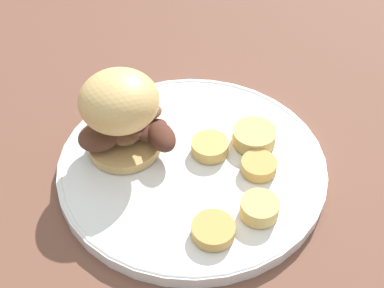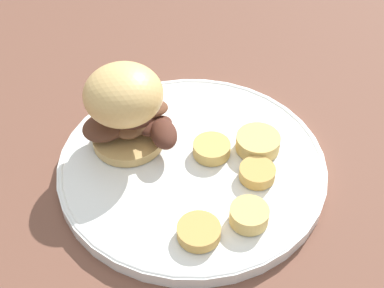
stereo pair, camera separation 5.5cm
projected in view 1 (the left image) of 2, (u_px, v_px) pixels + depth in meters
ground_plane at (192, 171)px, 0.57m from camera, size 4.00×4.00×0.00m
dinner_plate at (192, 165)px, 0.57m from camera, size 0.28×0.28×0.02m
sandwich at (122, 114)px, 0.54m from camera, size 0.10×0.12×0.10m
potato_round_0 at (213, 230)px, 0.49m from camera, size 0.04×0.04×0.01m
potato_round_1 at (259, 166)px, 0.55m from camera, size 0.04×0.04×0.01m
potato_round_2 at (210, 147)px, 0.57m from camera, size 0.04×0.04×0.01m
potato_round_3 at (254, 136)px, 0.58m from camera, size 0.05×0.05×0.02m
potato_round_4 at (259, 208)px, 0.51m from camera, size 0.04×0.04×0.02m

